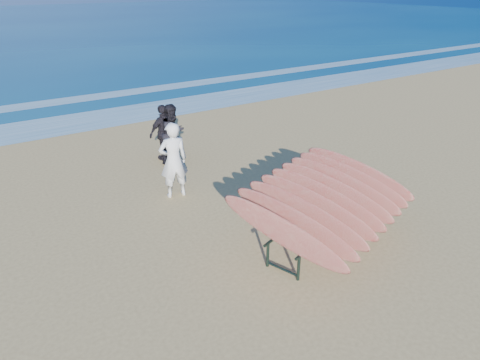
{
  "coord_description": "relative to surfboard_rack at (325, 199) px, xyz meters",
  "views": [
    {
      "loc": [
        -4.47,
        -6.05,
        4.78
      ],
      "look_at": [
        0.0,
        0.8,
        0.95
      ],
      "focal_mm": 32.0,
      "sensor_mm": 36.0,
      "label": 1
    }
  ],
  "objects": [
    {
      "name": "foam_near",
      "position": [
        -0.99,
        10.74,
        -0.87
      ],
      "size": [
        160.0,
        160.0,
        0.0
      ],
      "primitive_type": "plane",
      "color": "white",
      "rests_on": "ground"
    },
    {
      "name": "person_dark_b",
      "position": [
        -0.89,
        5.66,
        -0.07
      ],
      "size": [
        1.0,
        0.53,
        1.63
      ],
      "primitive_type": "imported",
      "rotation": [
        0.0,
        0.0,
        3.29
      ],
      "color": "black",
      "rests_on": "ground"
    },
    {
      "name": "person_white",
      "position": [
        -1.68,
        3.36,
        0.05
      ],
      "size": [
        0.73,
        0.53,
        1.86
      ],
      "primitive_type": "imported",
      "rotation": [
        0.0,
        0.0,
        3.0
      ],
      "color": "silver",
      "rests_on": "ground"
    },
    {
      "name": "surfboard_rack",
      "position": [
        0.0,
        0.0,
        0.0
      ],
      "size": [
        3.86,
        3.54,
        1.42
      ],
      "rotation": [
        0.0,
        0.0,
        0.33
      ],
      "color": "#1A2A23",
      "rests_on": "ground"
    },
    {
      "name": "ground",
      "position": [
        -0.99,
        0.74,
        -0.88
      ],
      "size": [
        120.0,
        120.0,
        0.0
      ],
      "primitive_type": "plane",
      "color": "tan",
      "rests_on": "ground"
    },
    {
      "name": "foam_far",
      "position": [
        -0.99,
        14.24,
        -0.87
      ],
      "size": [
        160.0,
        160.0,
        0.0
      ],
      "primitive_type": "plane",
      "color": "white",
      "rests_on": "ground"
    },
    {
      "name": "person_dark_a",
      "position": [
        -0.78,
        5.31,
        -0.03
      ],
      "size": [
        1.02,
        0.93,
        1.71
      ],
      "primitive_type": "imported",
      "rotation": [
        0.0,
        0.0,
        0.42
      ],
      "color": "black",
      "rests_on": "ground"
    }
  ]
}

